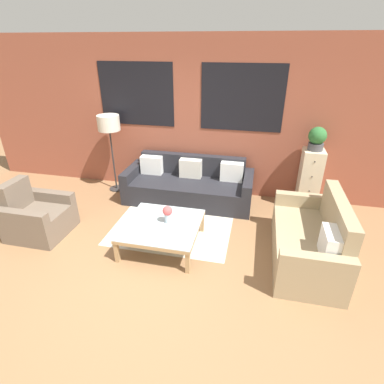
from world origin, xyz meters
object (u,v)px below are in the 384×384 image
(couch_dark, at_px, (189,186))
(armchair_corner, at_px, (38,217))
(settee_vintage, at_px, (310,241))
(flower_vase, at_px, (168,213))
(floor_lamp, at_px, (109,126))
(drawer_cabinet, at_px, (309,179))
(coffee_table, at_px, (162,227))
(potted_plant, at_px, (317,138))

(couch_dark, distance_m, armchair_corner, 2.53)
(settee_vintage, distance_m, flower_vase, 1.95)
(settee_vintage, bearing_deg, couch_dark, 145.39)
(floor_lamp, bearing_deg, flower_vase, -44.35)
(floor_lamp, xyz_separation_m, drawer_cabinet, (3.61, 0.10, -0.75))
(armchair_corner, distance_m, coffee_table, 1.95)
(settee_vintage, bearing_deg, drawer_cabinet, 85.21)
(coffee_table, relative_size, drawer_cabinet, 0.99)
(settee_vintage, relative_size, coffee_table, 1.55)
(coffee_table, height_order, floor_lamp, floor_lamp)
(coffee_table, relative_size, flower_vase, 4.13)
(flower_vase, bearing_deg, armchair_corner, -175.07)
(couch_dark, distance_m, potted_plant, 2.31)
(settee_vintage, height_order, armchair_corner, settee_vintage)
(floor_lamp, distance_m, flower_vase, 2.29)
(drawer_cabinet, bearing_deg, coffee_table, -141.90)
(coffee_table, bearing_deg, floor_lamp, 133.18)
(coffee_table, bearing_deg, drawer_cabinet, 38.10)
(coffee_table, distance_m, drawer_cabinet, 2.72)
(armchair_corner, relative_size, floor_lamp, 0.57)
(armchair_corner, height_order, drawer_cabinet, drawer_cabinet)
(couch_dark, relative_size, drawer_cabinet, 2.17)
(drawer_cabinet, bearing_deg, potted_plant, 90.00)
(couch_dark, relative_size, potted_plant, 5.95)
(armchair_corner, height_order, potted_plant, potted_plant)
(settee_vintage, relative_size, drawer_cabinet, 1.53)
(floor_lamp, bearing_deg, drawer_cabinet, 1.53)
(coffee_table, relative_size, floor_lamp, 0.71)
(couch_dark, xyz_separation_m, settee_vintage, (1.96, -1.35, 0.03))
(couch_dark, bearing_deg, settee_vintage, -34.61)
(coffee_table, xyz_separation_m, potted_plant, (2.13, 1.67, 0.94))
(settee_vintage, bearing_deg, potted_plant, 85.21)
(drawer_cabinet, relative_size, potted_plant, 2.74)
(drawer_cabinet, distance_m, potted_plant, 0.73)
(armchair_corner, distance_m, flower_vase, 2.03)
(drawer_cabinet, xyz_separation_m, flower_vase, (-2.07, -1.61, -0.02))
(couch_dark, height_order, drawer_cabinet, drawer_cabinet)
(couch_dark, relative_size, floor_lamp, 1.56)
(armchair_corner, xyz_separation_m, flower_vase, (2.01, 0.17, 0.23))
(floor_lamp, distance_m, drawer_cabinet, 3.69)
(flower_vase, bearing_deg, potted_plant, 37.84)
(flower_vase, bearing_deg, floor_lamp, 135.65)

